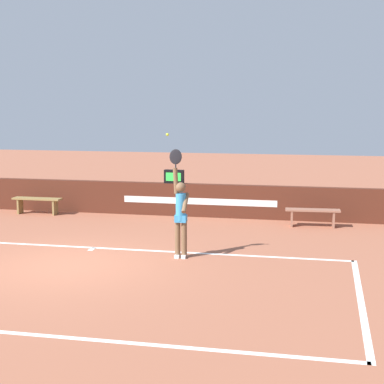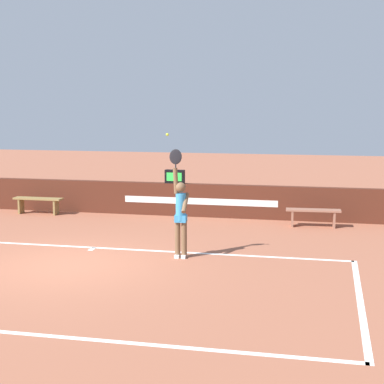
% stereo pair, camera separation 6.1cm
% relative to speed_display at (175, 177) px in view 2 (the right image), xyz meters
% --- Properties ---
extents(ground_plane, '(60.00, 60.00, 0.00)m').
position_rel_speed_display_xyz_m(ground_plane, '(-0.85, -6.27, -1.22)').
color(ground_plane, '#9D5940').
extents(court_lines, '(12.31, 5.66, 0.00)m').
position_rel_speed_display_xyz_m(court_lines, '(-0.85, -7.37, -1.22)').
color(court_lines, white).
rests_on(court_lines, ground).
extents(back_wall, '(15.51, 0.26, 1.01)m').
position_rel_speed_display_xyz_m(back_wall, '(-0.85, 0.00, -0.71)').
color(back_wall, '#4B2115').
rests_on(back_wall, ground).
extents(speed_display, '(0.61, 0.19, 0.41)m').
position_rel_speed_display_xyz_m(speed_display, '(0.00, 0.00, 0.00)').
color(speed_display, black).
rests_on(speed_display, back_wall).
extents(tennis_player, '(0.44, 0.45, 2.47)m').
position_rel_speed_display_xyz_m(tennis_player, '(1.41, -5.10, -0.19)').
color(tennis_player, brown).
rests_on(tennis_player, ground).
extents(tennis_ball, '(0.07, 0.07, 0.07)m').
position_rel_speed_display_xyz_m(tennis_ball, '(1.19, -5.38, 1.57)').
color(tennis_ball, '#C8E72D').
extents(courtside_bench_near, '(1.54, 0.45, 0.51)m').
position_rel_speed_display_xyz_m(courtside_bench_near, '(4.24, -0.91, -0.83)').
color(courtside_bench_near, '#93624D').
rests_on(courtside_bench_near, ground).
extents(courtside_bench_far, '(1.57, 0.36, 0.51)m').
position_rel_speed_display_xyz_m(courtside_bench_far, '(-4.26, -0.69, -0.83)').
color(courtside_bench_far, olive).
rests_on(courtside_bench_far, ground).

